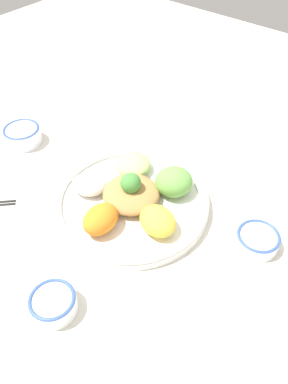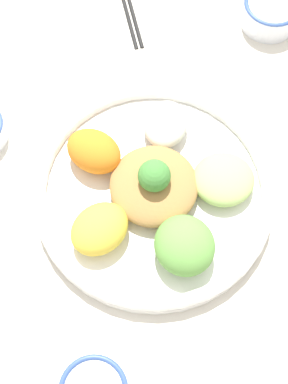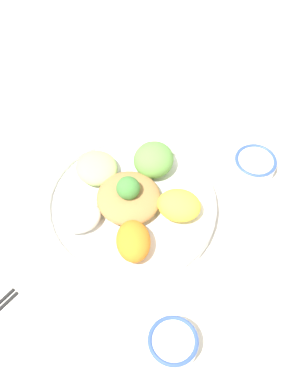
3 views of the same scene
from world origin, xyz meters
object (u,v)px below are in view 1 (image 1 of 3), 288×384
object	(u,v)px
sauce_bowl_dark	(258,239)
sauce_bowl_red	(53,303)
rice_bowl_blue	(23,135)
serving_spoon_main	(171,139)
salad_platter	(133,198)

from	to	relation	value
sauce_bowl_dark	sauce_bowl_red	bearing A→B (deg)	-30.76
rice_bowl_blue	sauce_bowl_dark	distance (m)	0.68
sauce_bowl_dark	serving_spoon_main	size ratio (longest dim) A/B	0.75
salad_platter	sauce_bowl_dark	world-z (taller)	salad_platter
sauce_bowl_dark	rice_bowl_blue	bearing A→B (deg)	-82.49
rice_bowl_blue	sauce_bowl_red	bearing A→B (deg)	57.94
sauce_bowl_red	serving_spoon_main	xyz separation A→B (m)	(-0.55, -0.14, -0.02)
rice_bowl_blue	sauce_bowl_dark	bearing A→B (deg)	97.51
salad_platter	sauce_bowl_red	distance (m)	0.30
sauce_bowl_red	rice_bowl_blue	world-z (taller)	rice_bowl_blue
salad_platter	serving_spoon_main	distance (m)	0.27
salad_platter	sauce_bowl_dark	xyz separation A→B (m)	(-0.08, 0.28, -0.01)
salad_platter	rice_bowl_blue	distance (m)	0.39
rice_bowl_blue	serving_spoon_main	xyz separation A→B (m)	(-0.27, 0.31, -0.02)
sauce_bowl_dark	salad_platter	bearing A→B (deg)	-73.70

